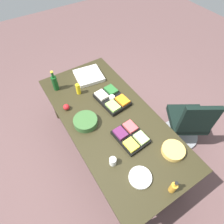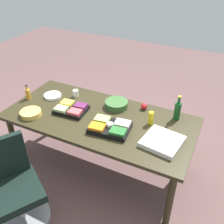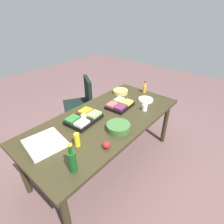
# 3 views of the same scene
# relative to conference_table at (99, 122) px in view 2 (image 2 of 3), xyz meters

# --- Properties ---
(ground_plane) EXTENTS (10.00, 10.00, 0.00)m
(ground_plane) POSITION_rel_conference_table_xyz_m (0.00, 0.00, -0.72)
(ground_plane) COLOR brown
(conference_table) EXTENTS (2.17, 1.02, 0.79)m
(conference_table) POSITION_rel_conference_table_xyz_m (0.00, 0.00, 0.00)
(conference_table) COLOR #2D2816
(conference_table) RESTS_ON ground
(office_chair) EXTENTS (0.66, 0.66, 0.95)m
(office_chair) POSITION_rel_conference_table_xyz_m (-0.41, -1.01, -0.34)
(office_chair) COLOR gray
(office_chair) RESTS_ON ground
(fruit_platter) EXTENTS (0.38, 0.31, 0.07)m
(fruit_platter) POSITION_rel_conference_table_xyz_m (-0.35, -0.04, 0.11)
(fruit_platter) COLOR black
(fruit_platter) RESTS_ON conference_table
(pizza_box) EXTENTS (0.41, 0.41, 0.05)m
(pizza_box) POSITION_rel_conference_table_xyz_m (0.78, -0.13, 0.10)
(pizza_box) COLOR silver
(pizza_box) RESTS_ON conference_table
(apple_red) EXTENTS (0.08, 0.08, 0.08)m
(apple_red) POSITION_rel_conference_table_xyz_m (0.40, 0.38, 0.11)
(apple_red) COLOR red
(apple_red) RESTS_ON conference_table
(mustard_bottle) EXTENTS (0.07, 0.07, 0.15)m
(mustard_bottle) POSITION_rel_conference_table_xyz_m (0.57, 0.13, 0.15)
(mustard_bottle) COLOR yellow
(mustard_bottle) RESTS_ON conference_table
(paper_cup) EXTENTS (0.09, 0.09, 0.09)m
(paper_cup) POSITION_rel_conference_table_xyz_m (-0.49, 0.28, 0.12)
(paper_cup) COLOR white
(paper_cup) RESTS_ON conference_table
(chip_bowl) EXTENTS (0.30, 0.30, 0.06)m
(chip_bowl) POSITION_rel_conference_table_xyz_m (-0.72, -0.32, 0.11)
(chip_bowl) COLOR #DEB153
(chip_bowl) RESTS_ON conference_table
(veggie_tray) EXTENTS (0.45, 0.34, 0.09)m
(veggie_tray) POSITION_rel_conference_table_xyz_m (0.22, -0.16, 0.11)
(veggie_tray) COLOR black
(veggie_tray) RESTS_ON conference_table
(wine_bottle) EXTENTS (0.08, 0.08, 0.30)m
(wine_bottle) POSITION_rel_conference_table_xyz_m (0.80, 0.35, 0.19)
(wine_bottle) COLOR #12461A
(wine_bottle) RESTS_ON conference_table
(salad_bowl) EXTENTS (0.30, 0.30, 0.08)m
(salad_bowl) POSITION_rel_conference_table_xyz_m (0.09, 0.28, 0.12)
(salad_bowl) COLOR #355D2D
(salad_bowl) RESTS_ON conference_table
(paper_plate_stack) EXTENTS (0.24, 0.24, 0.03)m
(paper_plate_stack) POSITION_rel_conference_table_xyz_m (-0.76, 0.14, 0.09)
(paper_plate_stack) COLOR white
(paper_plate_stack) RESTS_ON conference_table
(dressing_bottle) EXTENTS (0.07, 0.07, 0.19)m
(dressing_bottle) POSITION_rel_conference_table_xyz_m (-1.00, -0.04, 0.15)
(dressing_bottle) COLOR orange
(dressing_bottle) RESTS_ON conference_table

